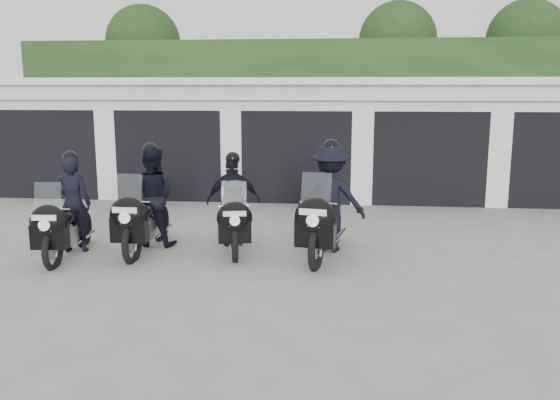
# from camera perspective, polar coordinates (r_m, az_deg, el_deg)

# --- Properties ---
(ground) EXTENTS (80.00, 80.00, 0.00)m
(ground) POSITION_cam_1_polar(r_m,az_deg,el_deg) (8.95, -1.26, -7.07)
(ground) COLOR gray
(ground) RESTS_ON ground
(garage_block) EXTENTS (16.40, 6.80, 2.96)m
(garage_block) POSITION_cam_1_polar(r_m,az_deg,el_deg) (16.59, 2.27, 6.25)
(garage_block) COLOR white
(garage_block) RESTS_ON ground
(background_vegetation) EXTENTS (20.00, 3.90, 5.80)m
(background_vegetation) POSITION_cam_1_polar(r_m,az_deg,el_deg) (21.37, 4.19, 10.87)
(background_vegetation) COLOR #193613
(background_vegetation) RESTS_ON ground
(police_bike_a) EXTENTS (0.70, 2.03, 1.77)m
(police_bike_a) POSITION_cam_1_polar(r_m,az_deg,el_deg) (10.31, -19.78, -1.29)
(police_bike_a) COLOR black
(police_bike_a) RESTS_ON ground
(police_bike_b) EXTENTS (0.86, 2.15, 1.87)m
(police_bike_b) POSITION_cam_1_polar(r_m,az_deg,el_deg) (10.39, -12.54, -0.32)
(police_bike_b) COLOR black
(police_bike_b) RESTS_ON ground
(police_bike_c) EXTENTS (1.01, 1.94, 1.71)m
(police_bike_c) POSITION_cam_1_polar(r_m,az_deg,el_deg) (10.20, -4.49, -0.66)
(police_bike_c) COLOR black
(police_bike_c) RESTS_ON ground
(police_bike_d) EXTENTS (1.26, 2.24, 1.96)m
(police_bike_d) POSITION_cam_1_polar(r_m,az_deg,el_deg) (9.85, 4.66, -0.41)
(police_bike_d) COLOR black
(police_bike_d) RESTS_ON ground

